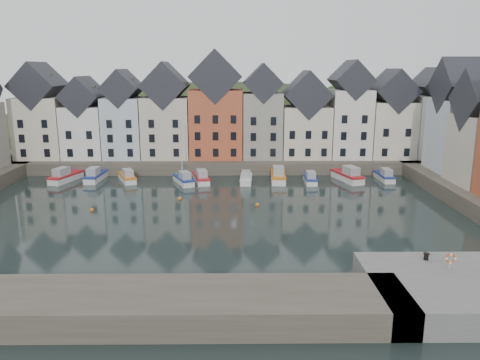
{
  "coord_description": "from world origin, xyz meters",
  "views": [
    {
      "loc": [
        3.31,
        -50.95,
        16.73
      ],
      "look_at": [
        3.85,
        6.0,
        3.1
      ],
      "focal_mm": 35.0,
      "sensor_mm": 36.0,
      "label": 1
    }
  ],
  "objects_px": {
    "boat_a": "(65,177)",
    "boat_d": "(184,179)",
    "mooring_bollard": "(426,256)",
    "life_ring_post": "(450,259)"
  },
  "relations": [
    {
      "from": "boat_d",
      "to": "life_ring_post",
      "type": "bearing_deg",
      "value": -79.23
    },
    {
      "from": "mooring_bollard",
      "to": "life_ring_post",
      "type": "height_order",
      "value": "life_ring_post"
    },
    {
      "from": "mooring_bollard",
      "to": "boat_a",
      "type": "bearing_deg",
      "value": 139.49
    },
    {
      "from": "boat_a",
      "to": "boat_d",
      "type": "xyz_separation_m",
      "value": [
        18.18,
        -1.69,
        -0.03
      ]
    },
    {
      "from": "boat_d",
      "to": "life_ring_post",
      "type": "xyz_separation_m",
      "value": [
        23.77,
        -35.1,
        2.16
      ]
    },
    {
      "from": "boat_a",
      "to": "mooring_bollard",
      "type": "xyz_separation_m",
      "value": [
        40.93,
        -34.97,
        1.57
      ]
    },
    {
      "from": "boat_a",
      "to": "life_ring_post",
      "type": "distance_m",
      "value": 55.85
    },
    {
      "from": "boat_d",
      "to": "mooring_bollard",
      "type": "height_order",
      "value": "boat_d"
    },
    {
      "from": "boat_d",
      "to": "life_ring_post",
      "type": "relative_size",
      "value": 8.31
    },
    {
      "from": "boat_a",
      "to": "mooring_bollard",
      "type": "bearing_deg",
      "value": -23.38
    }
  ]
}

